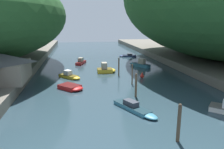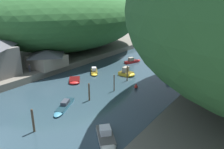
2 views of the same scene
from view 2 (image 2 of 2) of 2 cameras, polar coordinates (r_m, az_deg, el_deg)
The scene contains 18 objects.
water_surface at distance 46.20m, azimuth 3.70°, elevation -0.71°, with size 130.00×130.00×0.00m, color #283D47.
left_bank at distance 61.96m, azimuth -15.67°, elevation 4.41°, with size 22.00×120.00×1.36m.
hillside_left at distance 66.80m, azimuth -11.10°, elevation 14.17°, with size 35.78×50.09×17.90m.
boathouse_shed at distance 50.29m, azimuth -16.66°, elevation 4.13°, with size 7.16×7.29×3.81m.
boat_white_cruiser at distance 48.46m, azimuth -4.68°, elevation 0.69°, with size 3.92×4.13×1.27m.
boat_far_right_bank at distance 47.15m, azimuth 3.98°, elevation 0.40°, with size 3.44×2.31×1.85m.
boat_red_skiff at distance 59.73m, azimuth 20.09°, elevation 3.01°, with size 4.86×2.89×0.88m.
boat_navy_launch at distance 33.94m, azimuth -12.53°, elevation -8.21°, with size 3.80×5.97×0.95m.
boat_open_rowboat at distance 43.89m, azimuth -9.77°, elevation -1.64°, with size 3.93×3.99×0.58m.
boat_moored_right at distance 26.41m, azimuth -1.55°, elevation -16.03°, with size 4.96×4.77×1.36m.
boat_small_dinghy at distance 57.01m, azimuth 5.43°, elevation 3.54°, with size 2.83×4.93×1.43m.
boat_yellow_tender at distance 47.49m, azimuth 14.46°, elevation -0.07°, with size 3.74×4.76×1.75m.
mooring_post_nearest at distance 28.89m, azimuth -19.95°, elevation -11.20°, with size 0.28×0.28×3.15m.
mooring_post_middle at distance 35.34m, azimuth -6.00°, elevation -4.52°, with size 0.27×0.27×3.01m.
mooring_post_fourth at distance 38.73m, azimuth 0.55°, elevation -2.19°, with size 0.20×0.20×3.10m.
mooring_post_farthest at distance 43.67m, azimuth 4.00°, elevation 0.31°, with size 0.23×0.23×3.17m.
channel_buoy_near at distance 40.50m, azimuth 6.32°, elevation -3.11°, with size 0.66×0.66×0.99m.
person_on_quay at distance 47.80m, azimuth -20.76°, elevation 1.69°, with size 0.28×0.41×1.69m.
Camera 2 is at (23.21, -6.79, 15.57)m, focal length 35.00 mm.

